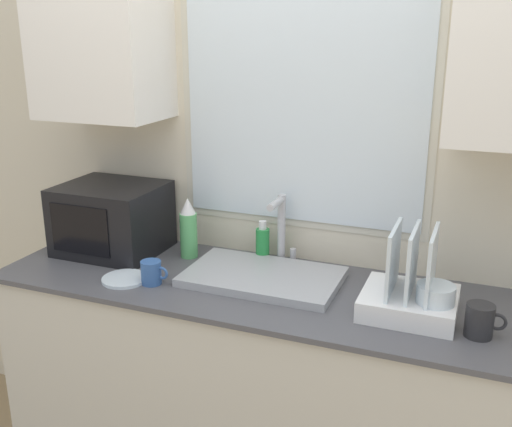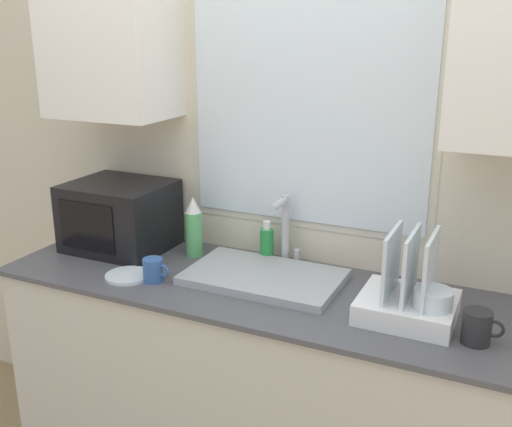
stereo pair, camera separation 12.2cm
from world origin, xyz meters
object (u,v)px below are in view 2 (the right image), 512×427
microwave (120,216)px  soap_bottle (267,244)px  spray_bottle (194,228)px  mug_near_sink (154,270)px  faucet (285,226)px  dish_rack (410,298)px

microwave → soap_bottle: (0.62, 0.12, -0.07)m
spray_bottle → mug_near_sink: 0.30m
faucet → microwave: (-0.70, -0.13, -0.02)m
dish_rack → spray_bottle: (-0.91, 0.19, 0.05)m
faucet → dish_rack: size_ratio=0.91×
faucet → soap_bottle: bearing=-177.2°
soap_bottle → spray_bottle: bearing=-166.6°
spray_bottle → soap_bottle: 0.31m
faucet → microwave: 0.71m
spray_bottle → soap_bottle: bearing=13.4°
dish_rack → soap_bottle: bearing=157.4°
mug_near_sink → soap_bottle: bearing=50.8°
faucet → soap_bottle: (-0.08, -0.00, -0.09)m
faucet → microwave: size_ratio=0.68×
dish_rack → spray_bottle: size_ratio=1.22×
spray_bottle → dish_rack: bearing=-11.6°
dish_rack → spray_bottle: dish_rack is taller
faucet → spray_bottle: (-0.37, -0.07, -0.04)m
faucet → dish_rack: 0.61m
dish_rack → spray_bottle: bearing=168.4°
faucet → mug_near_sink: faucet is taller
faucet → soap_bottle: 0.11m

